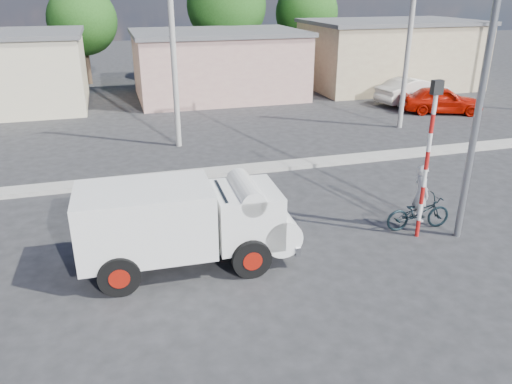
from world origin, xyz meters
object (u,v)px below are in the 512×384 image
object	(u,v)px
bicycle	(418,213)
cyclist	(420,203)
traffic_pole	(429,148)
car_red	(442,100)
car_cream	(413,91)
truck	(188,221)
streetlight	(482,55)

from	to	relation	value
bicycle	cyclist	distance (m)	0.31
cyclist	traffic_pole	distance (m)	1.84
bicycle	car_red	size ratio (longest dim) A/B	0.45
car_cream	truck	bearing A→B (deg)	122.90
traffic_pole	cyclist	bearing A→B (deg)	58.21
bicycle	car_red	distance (m)	15.37
cyclist	truck	bearing A→B (deg)	95.45
truck	car_red	bearing A→B (deg)	39.34
truck	streetlight	distance (m)	8.24
car_red	truck	bearing A→B (deg)	149.46
truck	traffic_pole	world-z (taller)	traffic_pole
cyclist	traffic_pole	bearing A→B (deg)	152.25
bicycle	streetlight	size ratio (longest dim) A/B	0.21
streetlight	bicycle	bearing A→B (deg)	133.07
truck	bicycle	xyz separation A→B (m)	(6.63, 0.16, -0.70)
bicycle	traffic_pole	distance (m)	2.15
car_red	streetlight	size ratio (longest dim) A/B	0.48
cyclist	car_red	bearing A→B (deg)	-33.57
truck	car_red	size ratio (longest dim) A/B	1.24
car_cream	car_red	bearing A→B (deg)	174.41
cyclist	car_cream	size ratio (longest dim) A/B	0.35
bicycle	car_cream	world-z (taller)	car_cream
bicycle	cyclist	world-z (taller)	cyclist
cyclist	car_cream	bearing A→B (deg)	-27.99
cyclist	streetlight	bearing A→B (deg)	-132.90
car_red	streetlight	world-z (taller)	streetlight
bicycle	streetlight	world-z (taller)	streetlight
car_cream	streetlight	distance (m)	18.07
truck	cyclist	distance (m)	6.65
truck	streetlight	xyz separation A→B (m)	(7.31, -0.56, 3.76)
truck	streetlight	world-z (taller)	streetlight
car_cream	bicycle	bearing A→B (deg)	137.70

